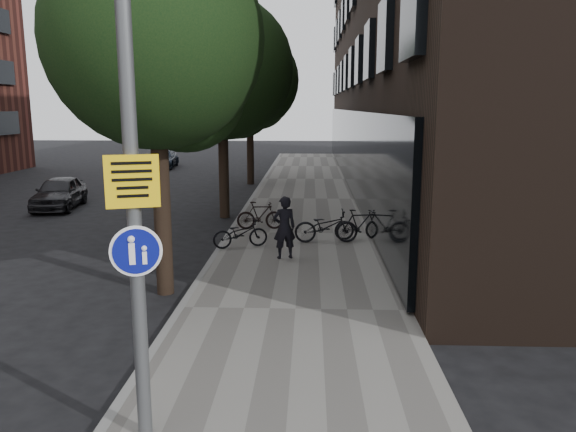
{
  "coord_description": "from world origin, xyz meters",
  "views": [
    {
      "loc": [
        0.52,
        -7.01,
        3.98
      ],
      "look_at": [
        0.12,
        3.1,
        2.0
      ],
      "focal_mm": 35.0,
      "sensor_mm": 36.0,
      "label": 1
    }
  ],
  "objects_px": {
    "parked_car_near": "(59,193)",
    "signpost": "(135,228)",
    "pedestrian": "(284,227)",
    "parked_bike_facade_near": "(326,226)"
  },
  "relations": [
    {
      "from": "parked_car_near",
      "to": "signpost",
      "type": "bearing_deg",
      "value": -70.55
    },
    {
      "from": "signpost",
      "to": "parked_car_near",
      "type": "distance_m",
      "value": 17.6
    },
    {
      "from": "pedestrian",
      "to": "parked_bike_facade_near",
      "type": "relative_size",
      "value": 0.89
    },
    {
      "from": "parked_bike_facade_near",
      "to": "parked_car_near",
      "type": "height_order",
      "value": "parked_car_near"
    },
    {
      "from": "pedestrian",
      "to": "parked_car_near",
      "type": "xyz_separation_m",
      "value": [
        -9.29,
        7.55,
        -0.3
      ]
    },
    {
      "from": "pedestrian",
      "to": "signpost",
      "type": "bearing_deg",
      "value": 63.71
    },
    {
      "from": "parked_bike_facade_near",
      "to": "pedestrian",
      "type": "bearing_deg",
      "value": 143.34
    },
    {
      "from": "parked_car_near",
      "to": "pedestrian",
      "type": "bearing_deg",
      "value": -46.86
    },
    {
      "from": "parked_car_near",
      "to": "parked_bike_facade_near",
      "type": "bearing_deg",
      "value": -36.8
    },
    {
      "from": "signpost",
      "to": "pedestrian",
      "type": "distance_m",
      "value": 8.28
    }
  ]
}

